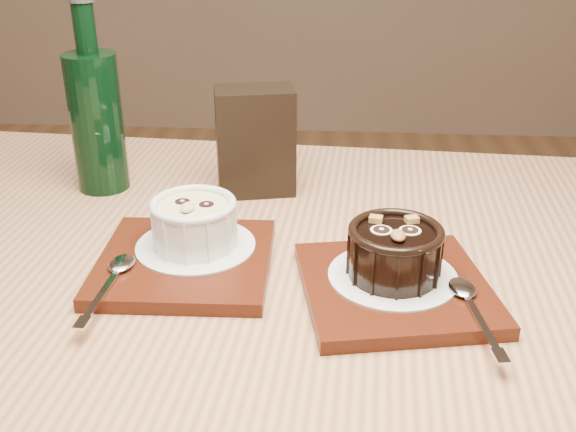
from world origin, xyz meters
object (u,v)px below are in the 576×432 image
table (269,345)px  condiment_stand (255,141)px  ramekin_white (194,221)px  ramekin_dark (395,249)px  tray_left (185,262)px  tray_right (395,288)px  green_bottle (96,117)px

table → condiment_stand: condiment_stand is taller
ramekin_white → ramekin_dark: bearing=-2.0°
ramekin_white → tray_left: bearing=-97.3°
tray_left → condiment_stand: 0.23m
tray_right → green_bottle: bearing=146.9°
ramekin_white → tray_right: ramekin_white is taller
ramekin_white → green_bottle: green_bottle is taller
ramekin_white → table: bearing=-8.6°
table → tray_right: (0.13, -0.03, 0.10)m
tray_left → tray_right: (0.22, -0.04, 0.00)m
ramekin_dark → condiment_stand: bearing=122.4°
table → ramekin_dark: ramekin_dark is taller
ramekin_dark → condiment_stand: size_ratio=0.67×
tray_left → green_bottle: 0.27m
condiment_stand → green_bottle: (-0.21, -0.00, 0.03)m
tray_right → condiment_stand: 0.30m
condiment_stand → ramekin_white: bearing=-103.5°
tray_right → ramekin_dark: (-0.00, 0.01, 0.04)m
table → ramekin_dark: 0.19m
table → tray_left: 0.13m
table → ramekin_dark: bearing=-8.8°
tray_left → condiment_stand: size_ratio=1.29×
tray_right → tray_left: bearing=170.7°
tray_right → ramekin_dark: 0.04m
ramekin_white → ramekin_dark: same height
ramekin_white → green_bottle: (-0.16, 0.19, 0.05)m
ramekin_dark → green_bottle: 0.44m
tray_right → ramekin_dark: bearing=104.8°
table → tray_left: size_ratio=6.93×
table → ramekin_white: bearing=160.2°
green_bottle → tray_right: bearing=-33.1°
tray_left → condiment_stand: bearing=75.9°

